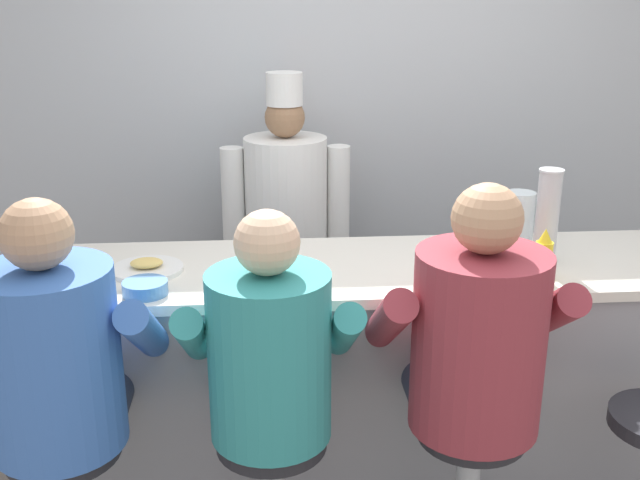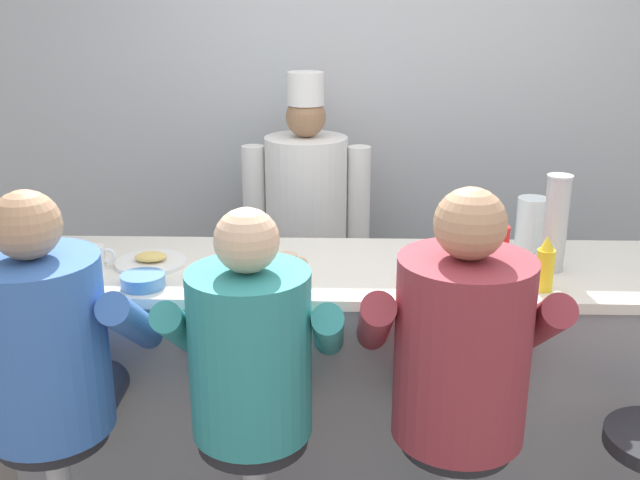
# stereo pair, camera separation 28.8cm
# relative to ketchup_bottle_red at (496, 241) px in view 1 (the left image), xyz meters

# --- Properties ---
(wall_back) EXTENTS (10.00, 0.06, 2.70)m
(wall_back) POSITION_rel_ketchup_bottle_red_xyz_m (-0.40, 1.43, 0.20)
(wall_back) COLOR #B2B7BC
(wall_back) RESTS_ON ground_plane
(diner_counter) EXTENTS (2.94, 0.70, 1.03)m
(diner_counter) POSITION_rel_ketchup_bottle_red_xyz_m (-0.40, 0.11, -0.64)
(diner_counter) COLOR gray
(diner_counter) RESTS_ON ground_plane
(ketchup_bottle_red) EXTENTS (0.08, 0.08, 0.26)m
(ketchup_bottle_red) POSITION_rel_ketchup_bottle_red_xyz_m (0.00, 0.00, 0.00)
(ketchup_bottle_red) COLOR red
(ketchup_bottle_red) RESTS_ON diner_counter
(mustard_bottle_yellow) EXTENTS (0.06, 0.06, 0.21)m
(mustard_bottle_yellow) POSITION_rel_ketchup_bottle_red_xyz_m (0.15, -0.12, -0.03)
(mustard_bottle_yellow) COLOR yellow
(mustard_bottle_yellow) RESTS_ON diner_counter
(water_pitcher_clear) EXTENTS (0.15, 0.13, 0.23)m
(water_pitcher_clear) POSITION_rel_ketchup_bottle_red_xyz_m (0.20, 0.33, -0.01)
(water_pitcher_clear) COLOR silver
(water_pitcher_clear) RESTS_ON diner_counter
(breakfast_plate) EXTENTS (0.28, 0.28, 0.05)m
(breakfast_plate) POSITION_rel_ketchup_bottle_red_xyz_m (-1.34, 0.10, -0.11)
(breakfast_plate) COLOR white
(breakfast_plate) RESTS_ON diner_counter
(cereal_bowl) EXTENTS (0.16, 0.16, 0.05)m
(cereal_bowl) POSITION_rel_ketchup_bottle_red_xyz_m (-1.31, -0.13, -0.10)
(cereal_bowl) COLOR #4C7FB7
(cereal_bowl) RESTS_ON diner_counter
(coffee_mug_tan) EXTENTS (0.12, 0.08, 0.08)m
(coffee_mug_tan) POSITION_rel_ketchup_bottle_red_xyz_m (-0.79, 0.01, -0.08)
(coffee_mug_tan) COLOR beige
(coffee_mug_tan) RESTS_ON diner_counter
(coffee_mug_white) EXTENTS (0.12, 0.08, 0.09)m
(coffee_mug_white) POSITION_rel_ketchup_bottle_red_xyz_m (-1.55, 0.07, -0.08)
(coffee_mug_white) COLOR white
(coffee_mug_white) RESTS_ON diner_counter
(cup_stack_steel) EXTENTS (0.10, 0.10, 0.38)m
(cup_stack_steel) POSITION_rel_ketchup_bottle_red_xyz_m (0.23, 0.09, 0.07)
(cup_stack_steel) COLOR #B7BABF
(cup_stack_steel) RESTS_ON diner_counter
(napkin_dispenser_chrome) EXTENTS (0.10, 0.06, 0.12)m
(napkin_dispenser_chrome) POSITION_rel_ketchup_bottle_red_xyz_m (-0.14, -0.12, -0.06)
(napkin_dispenser_chrome) COLOR silver
(napkin_dispenser_chrome) RESTS_ON diner_counter
(diner_seated_blue) EXTENTS (0.64, 0.63, 1.50)m
(diner_seated_blue) POSITION_rel_ketchup_bottle_red_xyz_m (-1.55, -0.48, -0.22)
(diner_seated_blue) COLOR #B2B5BA
(diner_seated_blue) RESTS_ON ground_plane
(diner_seated_teal) EXTENTS (0.60, 0.59, 1.45)m
(diner_seated_teal) POSITION_rel_ketchup_bottle_red_xyz_m (-0.88, -0.49, -0.24)
(diner_seated_teal) COLOR #B2B5BA
(diner_seated_teal) RESTS_ON ground_plane
(diner_seated_maroon) EXTENTS (0.65, 0.64, 1.52)m
(diner_seated_maroon) POSITION_rel_ketchup_bottle_red_xyz_m (-0.21, -0.48, -0.21)
(diner_seated_maroon) COLOR #B2B5BA
(diner_seated_maroon) RESTS_ON ground_plane
(cook_in_whites_near) EXTENTS (0.66, 0.42, 1.68)m
(cook_in_whites_near) POSITION_rel_ketchup_bottle_red_xyz_m (-0.77, 1.06, -0.23)
(cook_in_whites_near) COLOR #232328
(cook_in_whites_near) RESTS_ON ground_plane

